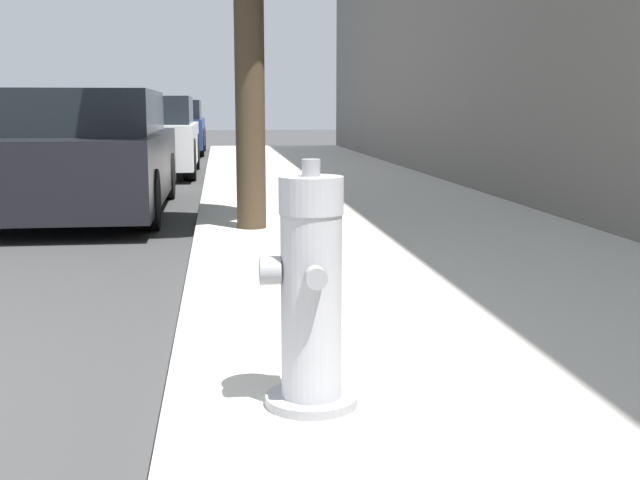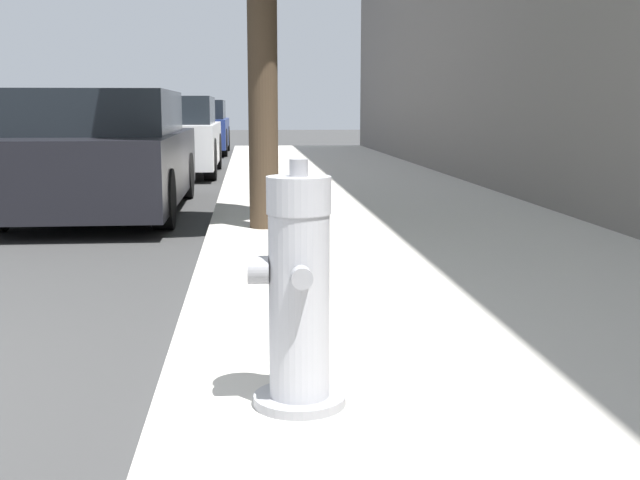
{
  "view_description": "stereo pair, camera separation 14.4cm",
  "coord_description": "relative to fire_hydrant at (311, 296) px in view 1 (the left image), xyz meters",
  "views": [
    {
      "loc": [
        1.96,
        -2.9,
        1.19
      ],
      "look_at": [
        2.46,
        1.09,
        0.52
      ],
      "focal_mm": 45.0,
      "sensor_mm": 36.0,
      "label": 1
    },
    {
      "loc": [
        2.1,
        -2.91,
        1.19
      ],
      "look_at": [
        2.46,
        1.09,
        0.52
      ],
      "focal_mm": 45.0,
      "sensor_mm": 36.0,
      "label": 2
    }
  ],
  "objects": [
    {
      "name": "parked_car_near",
      "position": [
        -1.81,
        6.45,
        0.15
      ],
      "size": [
        1.81,
        4.45,
        1.37
      ],
      "color": "black",
      "rests_on": "ground_plane"
    },
    {
      "name": "sidewalk_slab",
      "position": [
        1.24,
        0.11,
        -0.47
      ],
      "size": [
        3.57,
        40.0,
        0.11
      ],
      "color": "beige",
      "rests_on": "ground_plane"
    },
    {
      "name": "parked_car_mid",
      "position": [
        -1.58,
        11.68,
        0.15
      ],
      "size": [
        1.77,
        3.94,
        1.37
      ],
      "color": "silver",
      "rests_on": "ground_plane"
    },
    {
      "name": "fire_hydrant",
      "position": [
        0.0,
        0.0,
        0.0
      ],
      "size": [
        0.36,
        0.34,
        0.9
      ],
      "color": "#97979C",
      "rests_on": "sidewalk_slab"
    },
    {
      "name": "parked_car_far",
      "position": [
        -1.53,
        18.23,
        0.15
      ],
      "size": [
        1.71,
        4.19,
        1.37
      ],
      "color": "navy",
      "rests_on": "ground_plane"
    }
  ]
}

